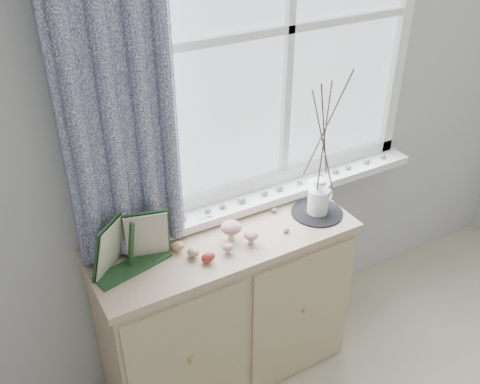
{
  "coord_description": "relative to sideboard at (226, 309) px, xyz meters",
  "views": [
    {
      "loc": [
        -1.02,
        0.09,
        2.27
      ],
      "look_at": [
        -0.1,
        1.7,
        1.1
      ],
      "focal_mm": 40.0,
      "sensor_mm": 36.0,
      "label": 1
    }
  ],
  "objects": [
    {
      "name": "sideboard",
      "position": [
        0.0,
        0.0,
        0.0
      ],
      "size": [
        1.2,
        0.45,
        0.85
      ],
      "color": "#C7B08B",
      "rests_on": "ground"
    },
    {
      "name": "botanical_book",
      "position": [
        -0.42,
        -0.02,
        0.55
      ],
      "size": [
        0.39,
        0.21,
        0.26
      ],
      "primitive_type": null,
      "rotation": [
        0.0,
        0.0,
        0.23
      ],
      "color": "#1F4122",
      "rests_on": "sideboard"
    },
    {
      "name": "toadstool_cluster",
      "position": [
        0.03,
        -0.04,
        0.47
      ],
      "size": [
        0.18,
        0.15,
        0.09
      ],
      "color": "silver",
      "rests_on": "sideboard"
    },
    {
      "name": "wooden_eggs",
      "position": [
        -0.18,
        -0.04,
        0.45
      ],
      "size": [
        0.13,
        0.17,
        0.06
      ],
      "color": "tan",
      "rests_on": "sideboard"
    },
    {
      "name": "songbird_figurine",
      "position": [
        -0.05,
        0.12,
        0.45
      ],
      "size": [
        0.12,
        0.06,
        0.06
      ],
      "primitive_type": null,
      "rotation": [
        0.0,
        0.0,
        -0.04
      ],
      "color": "white",
      "rests_on": "sideboard"
    },
    {
      "name": "crocheted_doily",
      "position": [
        0.47,
        -0.04,
        0.43
      ],
      "size": [
        0.24,
        0.24,
        0.01
      ],
      "primitive_type": "cylinder",
      "color": "black",
      "rests_on": "sideboard"
    },
    {
      "name": "twig_pitcher",
      "position": [
        0.47,
        -0.04,
        0.85
      ],
      "size": [
        0.3,
        0.3,
        0.74
      ],
      "rotation": [
        0.0,
        0.0,
        0.18
      ],
      "color": "white",
      "rests_on": "crocheted_doily"
    },
    {
      "name": "sideboard_pebbles",
      "position": [
        0.35,
        -0.03,
        0.43
      ],
      "size": [
        0.25,
        0.19,
        0.02
      ],
      "color": "gray",
      "rests_on": "sideboard"
    }
  ]
}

